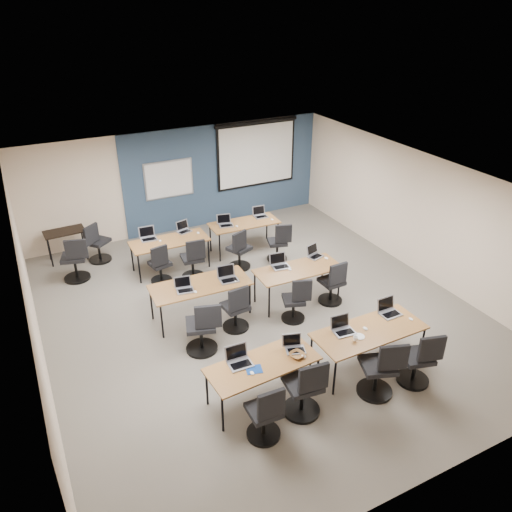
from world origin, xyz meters
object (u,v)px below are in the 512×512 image
training_table_back_right (244,224)px  laptop_7 (314,254)px  task_chair_6 (296,303)px  whiteboard (169,179)px  task_chair_3 (419,363)px  laptop_5 (228,276)px  training_table_front_left (263,366)px  laptop_3 (389,310)px  task_chair_9 (194,262)px  training_table_back_left (170,242)px  task_chair_5 (236,311)px  laptop_0 (239,359)px  task_chair_4 (203,331)px  training_table_mid_right (298,271)px  task_chair_0 (266,417)px  task_chair_8 (160,267)px  laptop_2 (343,328)px  laptop_11 (260,214)px  task_chair_10 (239,253)px  spare_chair_a (97,246)px  training_table_mid_left (200,286)px  projector_screen (257,150)px  task_chair_2 (380,372)px  task_chair_11 (279,245)px  training_table_front_right (369,332)px  spare_chair_b (76,262)px  laptop_9 (184,229)px  utility_table (65,235)px  task_chair_7 (333,286)px  laptop_1 (294,346)px  task_chair_1 (305,392)px  laptop_6 (280,263)px  laptop_4 (184,287)px

training_table_back_right → laptop_7: bearing=-73.1°
task_chair_6 → whiteboard: bearing=119.2°
task_chair_3 → laptop_5: bearing=135.8°
training_table_front_left → task_chair_3: size_ratio=1.71×
laptop_3 → task_chair_9: size_ratio=0.36×
training_table_back_left → task_chair_5: 2.83m
laptop_0 → task_chair_4: 1.42m
training_table_mid_right → task_chair_0: bearing=-126.2°
task_chair_8 → task_chair_9: (0.71, -0.15, 0.02)m
laptop_2 → laptop_11: laptop_2 is taller
task_chair_10 → spare_chair_a: 3.37m
laptop_2 → spare_chair_a: spare_chair_a is taller
training_table_front_left → training_table_mid_left: bearing=86.5°
training_table_front_left → task_chair_8: bearing=90.8°
laptop_0 → task_chair_4: task_chair_4 is taller
projector_screen → task_chair_2: (-1.56, -7.33, -1.45)m
task_chair_0 → laptop_11: bearing=65.3°
task_chair_3 → task_chair_11: bearing=105.4°
laptop_11 → task_chair_10: bearing=-132.4°
task_chair_9 → task_chair_10: 1.10m
laptop_0 → task_chair_9: 3.94m
training_table_front_right → spare_chair_b: size_ratio=1.84×
task_chair_3 → task_chair_5: (-2.00, 2.66, -0.01)m
laptop_9 → task_chair_11: 2.27m
laptop_3 → utility_table: bearing=126.3°
training_table_front_left → task_chair_6: task_chair_6 is taller
laptop_3 → spare_chair_b: bearing=131.6°
task_chair_7 → laptop_1: bearing=-140.2°
laptop_11 → task_chair_4: bearing=-125.9°
task_chair_2 → task_chair_1: bearing=-168.2°
task_chair_4 → laptop_9: task_chair_4 is taller
laptop_7 → laptop_11: 2.39m
training_table_mid_left → training_table_mid_right: size_ratio=1.08×
laptop_11 → laptop_0: bearing=-116.2°
training_table_front_left → laptop_9: (0.52, 4.99, 0.11)m
task_chair_2 → training_table_front_right: bearing=87.3°
task_chair_6 → task_chair_10: size_ratio=0.96×
task_chair_4 → spare_chair_a: size_ratio=1.04×
task_chair_5 → laptop_6: 1.48m
training_table_back_left → laptop_9: size_ratio=5.58×
task_chair_1 → spare_chair_a: task_chair_1 is taller
training_table_back_right → laptop_3: laptop_3 is taller
task_chair_11 → spare_chair_b: bearing=-178.3°
task_chair_6 → task_chair_3: bearing=-50.4°
whiteboard → task_chair_3: bearing=-77.4°
training_table_back_left → spare_chair_a: (-1.42, 1.13, -0.27)m
training_table_back_right → spare_chair_b: spare_chair_b is taller
laptop_4 → task_chair_7: task_chair_7 is taller
training_table_back_right → task_chair_2: task_chair_2 is taller
training_table_back_right → laptop_1: (-1.40, -4.72, 0.11)m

